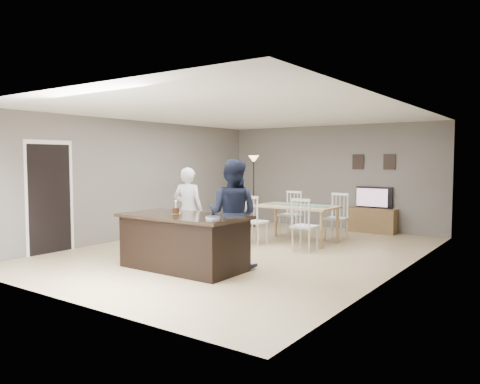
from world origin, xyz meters
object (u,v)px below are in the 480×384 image
Objects in this scene: plate_stack at (213,218)px; floor_lamp at (254,172)px; man at (233,214)px; woman at (188,210)px; birthday_cake at (176,211)px; tv_console at (371,220)px; kitchen_island at (184,242)px; television at (373,198)px; dining_table at (297,212)px.

floor_lamp is (-2.50, 4.90, 0.57)m from plate_stack.
man is 0.95× the size of floor_lamp.
woman is 1.35m from birthday_cake.
floor_lamp reaches higher than tv_console.
television is at bearing 77.99° from kitchen_island.
dining_table reaches higher than plate_stack.
birthday_cake reaches higher than dining_table.
dining_table is (0.52, 3.27, -0.28)m from birthday_cake.
television is at bearing -131.77° from woman.
woman is (-2.11, -4.43, 0.53)m from tv_console.
dining_table is (-0.86, -2.29, 0.37)m from tv_console.
plate_stack is at bearing -94.90° from tv_console.
birthday_cake reaches higher than plate_stack.
kitchen_island is at bearing -102.16° from tv_console.
woman is 2.06m from plate_stack.
man reaches higher than plate_stack.
woman is 0.86× the size of floor_lamp.
tv_console is 5.33× the size of birthday_cake.
floor_lamp is (-2.39, 4.23, 0.58)m from man.
television is at bearing 16.13° from floor_lamp.
birthday_cake is 5.05m from floor_lamp.
man is 4.89m from floor_lamp.
man reaches higher than dining_table.
tv_console is 3.31m from floor_lamp.
plate_stack is (-0.49, -5.69, 0.62)m from tv_console.
television reaches higher than dining_table.
man is 0.95m from birthday_cake.
man is (-0.60, -5.02, 0.61)m from tv_console.
man is 7.90× the size of plate_stack.
man is at bearing 34.33° from birthday_cake.
plate_stack is 0.12× the size of dining_table.
television is at bearing 76.17° from birthday_cake.
television is 4.97m from woman.
man is at bearing -60.56° from floor_lamp.
dining_table reaches higher than tv_console.
man reaches higher than television.
floor_lamp is (-2.99, -0.86, 0.62)m from television.
tv_console is 0.57m from television.
kitchen_island is 0.93m from man.
tv_console is (1.20, 5.57, -0.15)m from kitchen_island.
plate_stack reaches higher than kitchen_island.
dining_table is at bearing 84.08° from kitchen_island.
dining_table is at bearing -110.60° from tv_console.
dining_table reaches higher than kitchen_island.
tv_console is at bearing -110.35° from man.
television is 0.48× the size of floor_lamp.
plate_stack is at bearing 85.90° from man.
birthday_cake is (-0.78, -0.54, 0.05)m from man.
floor_lamp is at bearing 110.49° from kitchen_island.
kitchen_island is 5.78m from television.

